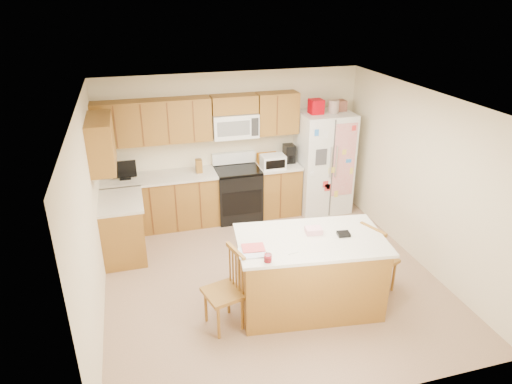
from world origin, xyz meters
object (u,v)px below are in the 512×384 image
object	(u,v)px
stove	(237,192)
windsor_chair_left	(225,292)
refrigerator	(324,161)
windsor_chair_back	(292,251)
island	(309,272)
windsor_chair_right	(377,259)

from	to	relation	value
stove	windsor_chair_left	distance (m)	2.86
refrigerator	windsor_chair_back	size ratio (longest dim) A/B	2.37
stove	windsor_chair_back	xyz separation A→B (m)	(0.29, -2.00, -0.07)
island	windsor_chair_left	xyz separation A→B (m)	(-1.09, -0.09, -0.02)
refrigerator	island	distance (m)	2.93
windsor_chair_left	windsor_chair_right	size ratio (longest dim) A/B	1.01
windsor_chair_back	windsor_chair_right	distance (m)	1.14
stove	windsor_chair_back	world-z (taller)	stove
windsor_chair_back	island	bearing A→B (deg)	-91.17
stove	refrigerator	world-z (taller)	refrigerator
stove	windsor_chair_back	distance (m)	2.02
island	windsor_chair_left	bearing A→B (deg)	-175.33
windsor_chair_left	windsor_chair_back	bearing A→B (deg)	34.17
windsor_chair_back	windsor_chair_right	bearing A→B (deg)	-31.50
refrigerator	windsor_chair_left	xyz separation A→B (m)	(-2.38, -2.68, -0.44)
refrigerator	windsor_chair_left	size ratio (longest dim) A/B	2.02
stove	windsor_chair_back	size ratio (longest dim) A/B	1.31
windsor_chair_left	stove	bearing A→B (deg)	73.54
windsor_chair_left	windsor_chair_back	world-z (taller)	windsor_chair_left
windsor_chair_back	windsor_chair_right	size ratio (longest dim) A/B	0.86
island	windsor_chair_back	world-z (taller)	island
stove	windsor_chair_right	world-z (taller)	stove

